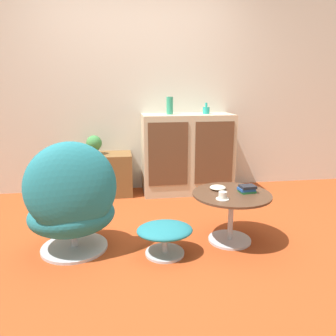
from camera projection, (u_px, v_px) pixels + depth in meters
name	position (u px, v px, depth m)	size (l,w,h in m)	color
ground_plane	(145.00, 240.00, 2.86)	(12.00, 12.00, 0.00)	#9E3D19
wall_back	(133.00, 87.00, 4.04)	(6.40, 0.06, 2.60)	beige
sideboard	(187.00, 154.00, 4.08)	(1.10, 0.48, 0.98)	tan
tv_console	(101.00, 175.00, 4.01)	(0.76, 0.41, 0.51)	brown
egg_chair	(72.00, 202.00, 2.56)	(0.81, 0.77, 0.94)	#B7B7BC
ottoman	(165.00, 233.00, 2.59)	(0.45, 0.38, 0.25)	#B7B7BC
coffee_table	(231.00, 207.00, 2.78)	(0.66, 0.66, 0.44)	#B7B7BC
vase_leftmost	(170.00, 106.00, 3.90)	(0.08, 0.08, 0.21)	#2D8E6B
vase_inner_left	(206.00, 110.00, 3.98)	(0.08, 0.08, 0.13)	teal
potted_plant	(94.00, 144.00, 3.91)	(0.19, 0.19, 0.23)	silver
teacup	(223.00, 196.00, 2.60)	(0.11, 0.11, 0.06)	silver
book_stack	(247.00, 189.00, 2.77)	(0.15, 0.12, 0.06)	#237038
bowl	(218.00, 187.00, 2.85)	(0.14, 0.14, 0.04)	beige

